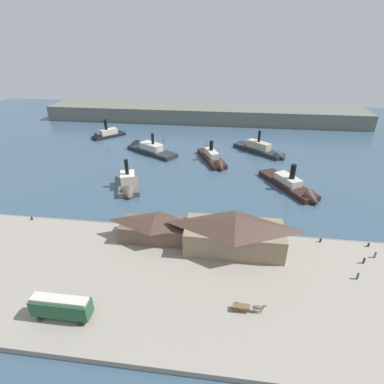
% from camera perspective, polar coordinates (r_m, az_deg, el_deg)
% --- Properties ---
extents(ground_plane, '(320.00, 320.00, 0.00)m').
position_cam_1_polar(ground_plane, '(81.84, -5.23, -5.74)').
color(ground_plane, '#385166').
extents(quay_promenade, '(110.00, 36.00, 1.20)m').
position_cam_1_polar(quay_promenade, '(64.77, -9.52, -15.85)').
color(quay_promenade, gray).
rests_on(quay_promenade, ground).
extents(seawall_edge, '(110.00, 0.80, 1.00)m').
position_cam_1_polar(seawall_edge, '(78.65, -5.80, -6.85)').
color(seawall_edge, slate).
rests_on(seawall_edge, ground).
extents(ferry_shed_east_terminal, '(16.57, 7.54, 6.18)m').
position_cam_1_polar(ferry_shed_east_terminal, '(72.62, -6.88, -6.48)').
color(ferry_shed_east_terminal, brown).
rests_on(ferry_shed_east_terminal, quay_promenade).
extents(ferry_shed_customs_shed, '(22.29, 10.28, 8.59)m').
position_cam_1_polar(ferry_shed_customs_shed, '(68.79, 7.94, -7.46)').
color(ferry_shed_customs_shed, '#847056').
rests_on(ferry_shed_customs_shed, quay_promenade).
extents(street_tram, '(10.18, 2.92, 4.41)m').
position_cam_1_polar(street_tram, '(59.19, -23.39, -19.10)').
color(street_tram, '#1E4C2D').
rests_on(street_tram, quay_promenade).
extents(horse_cart, '(5.81, 1.30, 1.87)m').
position_cam_1_polar(horse_cart, '(57.78, 10.49, -20.51)').
color(horse_cart, brown).
rests_on(horse_cart, quay_promenade).
extents(pedestrian_near_west_shed, '(0.42, 0.42, 1.69)m').
position_cam_1_polar(pedestrian_near_west_shed, '(78.55, 31.19, -10.04)').
color(pedestrian_near_west_shed, '#6B5B4C').
rests_on(pedestrian_near_west_shed, quay_promenade).
extents(pedestrian_by_tram, '(0.43, 0.43, 1.75)m').
position_cam_1_polar(pedestrian_by_tram, '(70.76, 28.71, -13.66)').
color(pedestrian_by_tram, '#3D4C42').
rests_on(pedestrian_by_tram, quay_promenade).
extents(pedestrian_near_east_shed, '(0.41, 0.41, 1.64)m').
position_cam_1_polar(pedestrian_near_east_shed, '(75.64, 29.62, -11.11)').
color(pedestrian_near_east_shed, '#232328').
rests_on(pedestrian_near_east_shed, quay_promenade).
extents(mooring_post_west, '(0.44, 0.44, 0.90)m').
position_cam_1_polar(mooring_post_west, '(78.31, 22.99, -8.36)').
color(mooring_post_west, black).
rests_on(mooring_post_west, quay_promenade).
extents(mooring_post_east, '(0.44, 0.44, 0.90)m').
position_cam_1_polar(mooring_post_east, '(90.66, -27.89, -4.39)').
color(mooring_post_east, black).
rests_on(mooring_post_east, quay_promenade).
extents(mooring_post_center_west, '(0.44, 0.44, 0.90)m').
position_cam_1_polar(mooring_post_center_west, '(81.68, 30.24, -8.58)').
color(mooring_post_center_west, black).
rests_on(mooring_post_center_west, quay_promenade).
extents(ferry_approaching_west, '(11.94, 19.52, 11.69)m').
position_cam_1_polar(ferry_approaching_west, '(100.02, -11.87, 1.24)').
color(ferry_approaching_west, '#514C47').
rests_on(ferry_approaching_west, ground).
extents(ferry_near_quay, '(13.82, 23.10, 9.50)m').
position_cam_1_polar(ferry_near_quay, '(119.44, 4.09, 6.13)').
color(ferry_near_quay, black).
rests_on(ferry_near_quay, ground).
extents(ferry_approaching_east, '(18.13, 25.28, 10.45)m').
position_cam_1_polar(ferry_approaching_east, '(102.06, 18.61, 0.82)').
color(ferry_approaching_east, black).
rests_on(ferry_approaching_east, ground).
extents(ferry_moored_east, '(25.50, 19.24, 10.93)m').
position_cam_1_polar(ferry_moored_east, '(132.86, -8.57, 8.12)').
color(ferry_moored_east, '#23282D').
rests_on(ferry_moored_east, ground).
extents(ferry_departing_north, '(22.57, 20.70, 10.97)m').
position_cam_1_polar(ferry_departing_north, '(131.86, 13.29, 7.61)').
color(ferry_departing_north, '#23282D').
rests_on(ferry_departing_north, ground).
extents(ferry_outer_harbor, '(15.43, 16.32, 10.80)m').
position_cam_1_polar(ferry_outer_harbor, '(156.11, -16.11, 10.27)').
color(ferry_outer_harbor, black).
rests_on(ferry_outer_harbor, ground).
extents(far_headland, '(180.00, 24.00, 8.00)m').
position_cam_1_polar(far_headland, '(182.00, 2.26, 14.50)').
color(far_headland, '#60665B').
rests_on(far_headland, ground).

